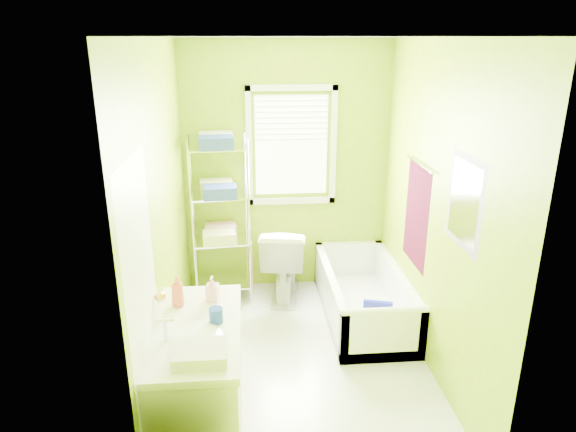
{
  "coord_description": "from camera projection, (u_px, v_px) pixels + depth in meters",
  "views": [
    {
      "loc": [
        -0.43,
        -3.71,
        2.6
      ],
      "look_at": [
        -0.09,
        0.25,
        1.21
      ],
      "focal_mm": 32.0,
      "sensor_mm": 36.0,
      "label": 1
    }
  ],
  "objects": [
    {
      "name": "ground",
      "position": [
        301.0,
        359.0,
        4.38
      ],
      "size": [
        2.9,
        2.9,
        0.0
      ],
      "primitive_type": "plane",
      "color": "silver",
      "rests_on": "ground"
    },
    {
      "name": "room_envelope",
      "position": [
        302.0,
        184.0,
        3.87
      ],
      "size": [
        2.14,
        2.94,
        2.62
      ],
      "color": "#779907",
      "rests_on": "ground"
    },
    {
      "name": "window",
      "position": [
        291.0,
        140.0,
        5.19
      ],
      "size": [
        0.92,
        0.05,
        1.22
      ],
      "color": "white",
      "rests_on": "ground"
    },
    {
      "name": "door",
      "position": [
        146.0,
        323.0,
        3.03
      ],
      "size": [
        0.09,
        0.8,
        2.0
      ],
      "color": "white",
      "rests_on": "ground"
    },
    {
      "name": "right_wall_decor",
      "position": [
        434.0,
        210.0,
        4.01
      ],
      "size": [
        0.04,
        1.48,
        1.17
      ],
      "color": "#3E071A",
      "rests_on": "ground"
    },
    {
      "name": "bathtub",
      "position": [
        364.0,
        303.0,
        4.97
      ],
      "size": [
        0.73,
        1.57,
        0.51
      ],
      "color": "white",
      "rests_on": "ground"
    },
    {
      "name": "toilet",
      "position": [
        284.0,
        261.0,
        5.32
      ],
      "size": [
        0.57,
        0.85,
        0.8
      ],
      "primitive_type": "imported",
      "rotation": [
        0.0,
        0.0,
        2.99
      ],
      "color": "white",
      "rests_on": "ground"
    },
    {
      "name": "vanity",
      "position": [
        199.0,
        379.0,
        3.4
      ],
      "size": [
        0.58,
        1.13,
        1.08
      ],
      "color": "white",
      "rests_on": "ground"
    },
    {
      "name": "wire_shelf_unit",
      "position": [
        221.0,
        201.0,
        5.1
      ],
      "size": [
        0.6,
        0.48,
        1.72
      ],
      "color": "silver",
      "rests_on": "ground"
    }
  ]
}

